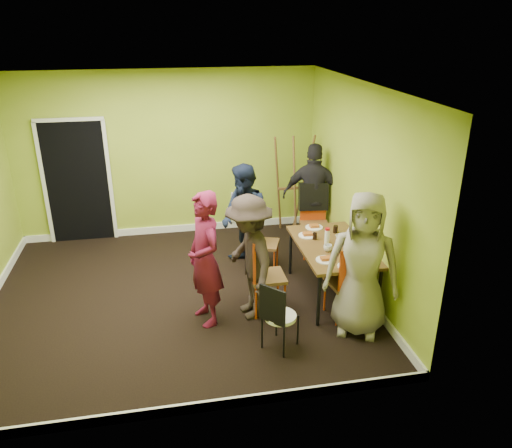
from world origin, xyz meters
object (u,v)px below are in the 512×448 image
Objects in this scene: chair_left_far at (259,238)px; blue_bottle at (358,247)px; person_left_far at (244,218)px; person_left_near at (249,258)px; dining_table at (333,249)px; thermos at (327,238)px; chair_front_end at (349,279)px; chair_back_end at (314,204)px; person_back_end at (314,196)px; chair_left_near at (261,270)px; orange_bottle at (327,239)px; person_standing at (205,259)px; person_front_end at (362,265)px; easel at (292,186)px; chair_bentwood at (278,314)px.

blue_bottle is (1.04, -1.19, 0.30)m from chair_left_far.
chair_left_far is 0.60× the size of person_left_far.
dining_table is at bearing 92.89° from person_left_near.
dining_table is 7.46× the size of blue_bottle.
thermos is at bearing 20.70° from person_left_far.
blue_bottle is (0.20, 0.29, 0.27)m from chair_front_end.
dining_table is 1.45m from chair_back_end.
chair_left_far is 0.56× the size of person_back_end.
chair_left_near is at bearing 10.25° from chair_left_far.
person_left_near is (-1.13, -0.39, 0.02)m from orange_bottle.
chair_front_end is 1.78m from person_standing.
person_back_end is at bearing 110.94° from person_front_end.
chair_left_near is 0.60× the size of easel.
blue_bottle is 0.56m from person_front_end.
person_back_end reaches higher than orange_bottle.
person_back_end reaches higher than person_standing.
orange_bottle reaches higher than dining_table.
person_standing reaches higher than blue_bottle.
person_left_far is at bearing 132.86° from thermos.
chair_left_far is at bearing 169.89° from chair_left_near.
blue_bottle is 0.11× the size of person_front_end.
blue_bottle is 1.39m from person_left_near.
chair_bentwood is 2.93m from person_back_end.
chair_left_far is 1.14× the size of chair_bentwood.
person_front_end is (0.14, -0.87, 0.03)m from thermos.
thermos is at bearing -109.74° from orange_bottle.
person_left_far is at bearing 179.80° from chair_left_near.
person_left_near is at bearing 156.79° from chair_front_end.
chair_left_far is at bearing 131.68° from chair_bentwood.
person_back_end is at bearing 89.85° from blue_bottle.
chair_left_near is at bearing 96.02° from person_left_near.
thermos is at bearing 86.01° from chair_back_end.
easel is (-0.01, 2.13, 0.18)m from dining_table.
chair_front_end is at bearing 68.88° from chair_left_near.
chair_bentwood is at bearing 15.36° from chair_left_far.
person_left_near is at bearing 57.83° from chair_back_end.
chair_back_end is 0.70× the size of person_left_near.
orange_bottle is (-0.26, 0.45, -0.06)m from blue_bottle.
chair_left_far is at bearing 29.08° from person_left_far.
person_front_end is at bearing 7.67° from person_left_far.
person_standing reaches higher than orange_bottle.
chair_left_far is 0.35m from person_left_far.
chair_left_near is 4.80× the size of thermos.
chair_left_far is 1.92m from chair_bentwood.
blue_bottle reaches higher than dining_table.
person_left_near reaches higher than thermos.
chair_left_near is 0.61× the size of person_back_end.
chair_front_end is 0.58× the size of easel.
dining_table is at bearing 102.26° from chair_left_near.
blue_bottle is (0.30, -0.33, -0.01)m from thermos.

